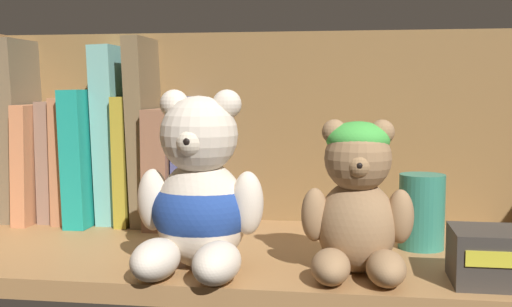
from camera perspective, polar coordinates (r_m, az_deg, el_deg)
The scene contains 16 objects.
shelf_board at distance 73.06cm, azimuth 2.87°, elevation -9.18°, with size 83.17×30.87×2.00cm, color #9E7042.
shelf_back_panel at distance 86.83cm, azimuth 3.98°, elevation 1.67°, with size 85.57×1.20×27.43cm, color brown.
book_0 at distance 94.54cm, azimuth -20.06°, elevation 1.97°, with size 3.52×10.64×24.43cm, color brown.
book_1 at distance 93.50cm, azimuth -18.36°, elevation -0.68°, with size 1.97×14.16×15.76cm, color #BD764F.
book_2 at distance 92.47cm, azimuth -17.11°, elevation -0.58°, with size 2.10×9.30×16.17cm, color #866756.
book_3 at distance 91.45cm, azimuth -15.78°, elevation -0.45°, with size 2.12×11.05×16.67cm, color #AE6E4A.
book_4 at distance 90.31cm, azimuth -14.23°, elevation -0.15°, with size 2.80×14.97×17.73cm, color teal.
book_5 at distance 88.92cm, azimuth -12.44°, elevation 1.67°, with size 2.91×9.22×23.49cm, color #6CACA4.
book_6 at distance 88.33cm, azimuth -10.87°, elevation -0.49°, with size 1.64×11.52×16.85cm, color olive.
book_7 at distance 87.31cm, azimuth -9.57°, elevation 1.98°, with size 2.23×11.38×24.48cm, color brown.
book_8 at distance 86.85cm, azimuth -7.68°, elevation -1.06°, with size 3.16×14.53×15.28cm, color #8B5E44.
book_9 at distance 85.97cm, azimuth -5.76°, elevation -0.58°, with size 2.37×12.02×16.85cm, color #484A7A.
teddy_bear_larger at distance 63.61cm, azimuth -5.06°, elevation -4.06°, with size 12.95×13.54×17.74cm.
teddy_bear_smaller at distance 62.31cm, azimuth 8.98°, elevation -4.23°, with size 10.84×11.00×14.89cm.
pillar_candle at distance 74.39cm, azimuth 14.47°, elevation -5.00°, with size 5.06×5.06×8.36cm, color #2D7A66.
small_product_box at distance 63.57cm, azimuth 21.08°, elevation -8.54°, with size 9.31×7.12×4.99cm.
Camera 1 is at (7.04, -70.31, 19.57)cm, focal length 45.13 mm.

